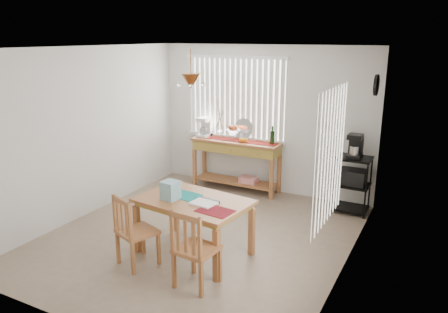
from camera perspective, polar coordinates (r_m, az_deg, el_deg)
The scene contains 10 objects.
ground at distance 6.30m, azimuth -3.18°, elevation -10.37°, with size 4.00×4.50×0.01m, color #8C755E.
room_shell at distance 5.78m, azimuth -3.33°, elevation 4.99°, with size 4.20×4.70×2.70m.
sideboard at distance 7.89m, azimuth 1.65°, elevation 0.48°, with size 1.65×0.46×0.93m.
sideboard_items at distance 7.94m, azimuth -0.11°, elevation 3.40°, with size 1.57×0.39×0.71m.
wire_cart at distance 7.21m, azimuth 16.43°, elevation -2.87°, with size 0.54×0.43×0.91m.
cart_items at distance 7.08m, azimuth 16.77°, elevation 1.27°, with size 0.21×0.26×0.38m.
dining_table at distance 5.59m, azimuth -4.00°, elevation -6.45°, with size 1.49×1.06×0.74m.
table_items at distance 5.52m, azimuth -5.91°, elevation -4.84°, with size 1.07×0.62×0.24m.
chair_left at distance 5.49m, azimuth -11.64°, elevation -9.58°, with size 0.54×0.54×0.91m.
chair_right at distance 4.95m, azimuth -3.88°, elevation -12.03°, with size 0.46×0.46×0.94m.
Camera 1 is at (2.93, -4.85, 2.75)m, focal length 35.00 mm.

